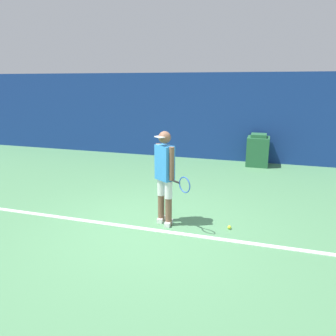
% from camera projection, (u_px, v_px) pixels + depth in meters
% --- Properties ---
extents(ground_plane, '(24.00, 24.00, 0.00)m').
position_uv_depth(ground_plane, '(152.00, 228.00, 5.89)').
color(ground_plane, '#518C5B').
extents(back_wall, '(24.00, 0.10, 2.84)m').
position_uv_depth(back_wall, '(210.00, 117.00, 10.82)').
color(back_wall, navy).
rests_on(back_wall, ground_plane).
extents(court_baseline, '(21.60, 0.10, 0.01)m').
position_uv_depth(court_baseline, '(150.00, 230.00, 5.82)').
color(court_baseline, white).
rests_on(court_baseline, ground_plane).
extents(tennis_player, '(0.77, 0.57, 1.73)m').
position_uv_depth(tennis_player, '(165.00, 174.00, 5.85)').
color(tennis_player, brown).
rests_on(tennis_player, ground_plane).
extents(tennis_ball, '(0.07, 0.07, 0.07)m').
position_uv_depth(tennis_ball, '(229.00, 227.00, 5.85)').
color(tennis_ball, '#D1E533').
rests_on(tennis_ball, ground_plane).
extents(covered_chair, '(0.66, 0.69, 1.00)m').
position_uv_depth(covered_chair, '(258.00, 150.00, 10.19)').
color(covered_chair, '#28663D').
rests_on(covered_chair, ground_plane).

